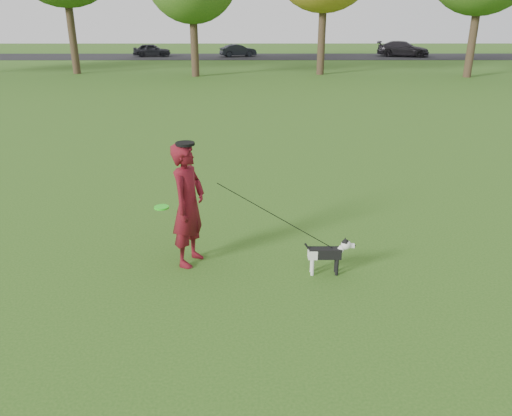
{
  "coord_description": "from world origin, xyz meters",
  "views": [
    {
      "loc": [
        -0.3,
        -6.94,
        3.84
      ],
      "look_at": [
        -0.27,
        0.37,
        0.95
      ],
      "focal_mm": 35.0,
      "sensor_mm": 36.0,
      "label": 1
    }
  ],
  "objects_px": {
    "man": "(188,205)",
    "car_left": "(152,50)",
    "dog": "(329,252)",
    "car_mid": "(238,50)",
    "car_right": "(403,49)"
  },
  "relations": [
    {
      "from": "dog",
      "to": "car_mid",
      "type": "distance_m",
      "value": 40.11
    },
    {
      "from": "man",
      "to": "car_right",
      "type": "relative_size",
      "value": 0.44
    },
    {
      "from": "man",
      "to": "dog",
      "type": "distance_m",
      "value": 2.32
    },
    {
      "from": "dog",
      "to": "car_right",
      "type": "height_order",
      "value": "car_right"
    },
    {
      "from": "man",
      "to": "car_mid",
      "type": "height_order",
      "value": "man"
    },
    {
      "from": "car_mid",
      "to": "man",
      "type": "bearing_deg",
      "value": 162.93
    },
    {
      "from": "man",
      "to": "car_mid",
      "type": "xyz_separation_m",
      "value": [
        -0.41,
        39.63,
        -0.45
      ]
    },
    {
      "from": "man",
      "to": "car_left",
      "type": "xyz_separation_m",
      "value": [
        -8.17,
        39.63,
        -0.42
      ]
    },
    {
      "from": "man",
      "to": "car_left",
      "type": "height_order",
      "value": "man"
    },
    {
      "from": "dog",
      "to": "car_mid",
      "type": "bearing_deg",
      "value": 93.72
    },
    {
      "from": "man",
      "to": "dog",
      "type": "relative_size",
      "value": 2.51
    },
    {
      "from": "dog",
      "to": "car_mid",
      "type": "relative_size",
      "value": 0.25
    },
    {
      "from": "car_mid",
      "to": "car_right",
      "type": "relative_size",
      "value": 0.7
    },
    {
      "from": "car_left",
      "to": "car_mid",
      "type": "distance_m",
      "value": 7.76
    },
    {
      "from": "dog",
      "to": "car_left",
      "type": "distance_m",
      "value": 41.35
    }
  ]
}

